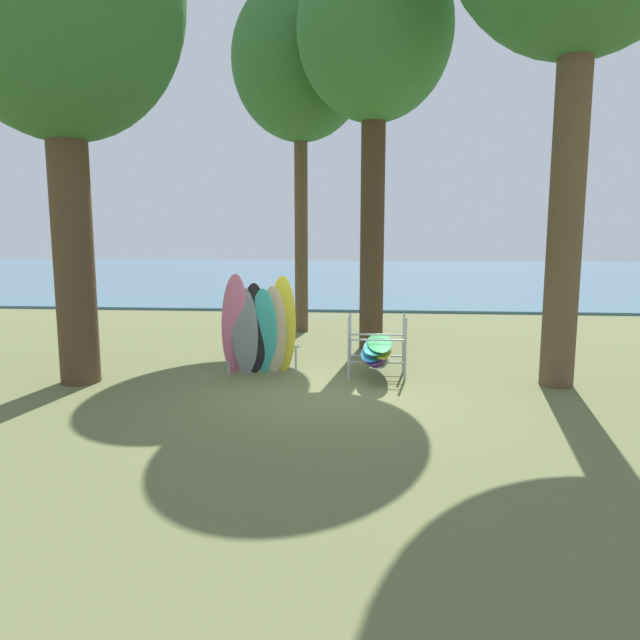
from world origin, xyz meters
The scene contains 7 objects.
ground_plane centered at (0.00, 0.00, 0.00)m, with size 80.00×80.00×0.00m, color #60663D.
lake_water centered at (0.00, 28.81, 0.05)m, with size 80.00×36.00×0.10m, color #477084.
tree_foreground_left centered at (-4.81, 0.43, 6.97)m, with size 4.49×4.49×9.67m.
tree_mid_behind centered at (0.81, 4.28, 7.39)m, with size 3.65×3.65×9.64m.
tree_far_left_back centered at (-1.22, 6.66, 7.49)m, with size 3.78×3.78×9.73m.
leaning_board_pile centered at (-1.41, 1.08, 0.97)m, with size 1.61×1.25×2.13m.
board_storage_rack centered at (0.91, 1.39, 0.55)m, with size 1.15×2.13×1.25m.
Camera 1 is at (0.79, -10.32, 2.90)m, focal length 33.17 mm.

